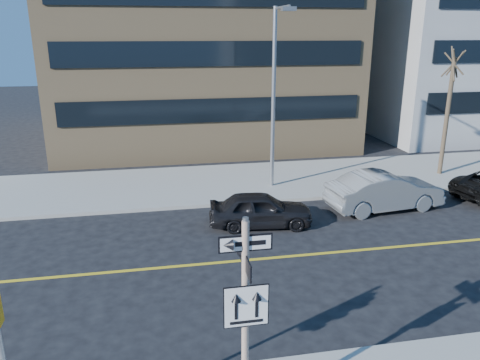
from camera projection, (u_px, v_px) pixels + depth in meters
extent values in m
plane|color=black|center=(224.00, 341.00, 11.23)|extent=(120.00, 120.00, 0.00)
cylinder|color=silver|center=(245.00, 326.00, 8.24)|extent=(0.13, 0.13, 4.00)
cylinder|color=gray|center=(246.00, 219.00, 7.63)|extent=(0.10, 0.10, 0.06)
cube|color=black|center=(245.00, 243.00, 7.76)|extent=(0.92, 0.03, 0.30)
cube|color=black|center=(245.00, 262.00, 7.86)|extent=(0.03, 0.92, 0.30)
cube|color=white|center=(246.00, 306.00, 8.03)|extent=(0.80, 0.03, 0.80)
cylinder|color=gray|center=(2.00, 354.00, 7.53)|extent=(0.09, 0.09, 4.00)
imported|color=black|center=(261.00, 209.00, 17.74)|extent=(1.98, 4.05, 1.33)
imported|color=gray|center=(385.00, 191.00, 19.39)|extent=(2.20, 5.00, 1.60)
cylinder|color=gray|center=(273.00, 101.00, 20.99)|extent=(0.18, 0.18, 8.00)
cylinder|color=gray|center=(282.00, 7.00, 18.88)|extent=(0.10, 2.20, 0.10)
cube|color=gray|center=(289.00, 9.00, 17.97)|extent=(0.55, 0.30, 0.16)
cylinder|color=#382D21|center=(447.00, 117.00, 23.21)|extent=(0.22, 0.22, 5.80)
cube|color=tan|center=(196.00, 3.00, 32.28)|extent=(18.00, 18.00, 18.00)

